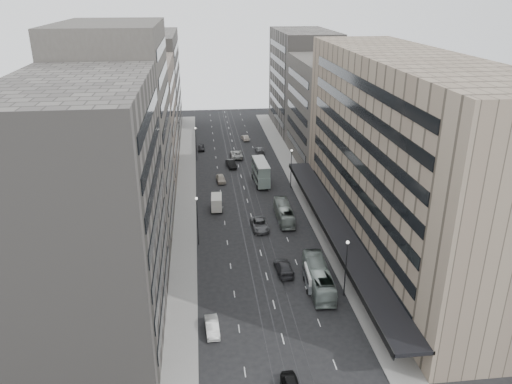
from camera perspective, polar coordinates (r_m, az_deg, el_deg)
name	(u,v)px	position (r m, az deg, el deg)	size (l,w,h in m)	color
ground	(268,280)	(72.23, 1.35, -10.03)	(220.00, 220.00, 0.00)	black
sidewalk_right	(299,182)	(107.29, 4.94, 1.10)	(4.00, 125.00, 0.15)	gray
sidewalk_left	(186,187)	(105.31, -7.97, 0.55)	(4.00, 125.00, 0.15)	gray
department_store	(402,158)	(78.48, 16.35, 3.80)	(19.20, 60.00, 30.00)	gray
building_right_mid	(328,111)	(119.48, 8.28, 9.12)	(15.00, 28.00, 24.00)	#49453F
building_right_far	(303,81)	(147.73, 5.38, 12.52)	(15.00, 32.00, 28.00)	#66615B
building_left_a	(89,215)	(58.91, -18.58, -2.55)	(15.00, 28.00, 30.00)	#66615B
building_left_b	(120,134)	(83.34, -15.33, 6.44)	(15.00, 26.00, 34.00)	#49453F
building_left_c	(139,121)	(110.37, -13.23, 7.96)	(15.00, 28.00, 25.00)	#7A6B5F
building_left_d	(151,86)	(142.22, -11.96, 11.78)	(15.00, 38.00, 28.00)	#66615B
lamp_right_near	(346,262)	(67.29, 10.27, -7.86)	(0.44, 0.44, 8.32)	#262628
lamp_right_far	(291,164)	(102.81, 4.05, 3.22)	(0.44, 0.44, 8.32)	#262628
lamp_left_near	(197,215)	(79.78, -6.74, -2.65)	(0.44, 0.44, 8.32)	#262628
lamp_left_far	(196,140)	(120.21, -6.89, 5.93)	(0.44, 0.44, 8.32)	#262628
bus_near	(318,277)	(70.38, 7.16, -9.60)	(2.73, 11.68, 3.25)	gray
bus_far	(284,213)	(89.40, 3.22, -2.36)	(2.40, 10.26, 2.86)	#939E96
double_decker	(261,172)	(105.48, 0.56, 2.32)	(3.10, 9.20, 4.98)	gray
vw_microbus	(314,278)	(70.35, 6.60, -9.72)	(2.52, 5.06, 2.67)	slate
panel_van	(217,202)	(93.49, -4.53, -1.19)	(2.33, 4.48, 2.77)	beige
sedan_1	(212,327)	(62.48, -5.03, -15.09)	(1.55, 4.43, 1.46)	#BAB9B5
sedan_2	(260,225)	(86.20, 0.43, -3.75)	(2.68, 5.82, 1.62)	#545456
sedan_3	(284,267)	(73.72, 3.20, -8.60)	(2.28, 5.62, 1.63)	#2B2B2E
sedan_4	(221,179)	(107.33, -4.03, 1.53)	(1.80, 4.47, 1.52)	#A49988
sedan_5	(231,164)	(116.26, -2.87, 3.24)	(1.77, 5.06, 1.67)	black
sedan_6	(237,154)	(123.08, -2.24, 4.34)	(2.84, 6.16, 1.71)	#B5B6B1
sedan_7	(260,150)	(126.67, 0.41, 4.82)	(2.06, 5.06, 1.47)	slate
sedan_8	(201,148)	(129.56, -6.29, 5.07)	(1.67, 4.15, 1.42)	black
sedan_9	(245,138)	(137.69, -1.25, 6.22)	(1.48, 4.25, 1.40)	#B4A495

